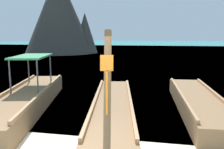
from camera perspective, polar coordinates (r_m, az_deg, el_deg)
The scene contains 6 objects.
sea_water at distance 65.62m, azimuth 9.90°, elevation 6.75°, with size 120.00×120.00×0.00m, color teal.
longtail_boat_turquoise_ribbon at distance 8.83m, azimuth -19.31°, elevation -5.55°, with size 2.81×7.37×2.77m.
longtail_boat_orange_ribbon at distance 7.63m, azimuth 0.16°, elevation -7.96°, with size 2.23×7.10×2.61m.
longtail_boat_green_ribbon at distance 8.68m, azimuth 19.39°, elevation -6.31°, with size 1.60×6.72×2.50m.
karst_rock at distance 36.30m, azimuth -11.97°, elevation 13.79°, with size 10.17×9.73×11.49m.
mooring_buoy_near at distance 17.83m, azimuth -1.39°, elevation 1.64°, with size 0.40×0.40×0.40m.
Camera 1 is at (1.49, -3.64, 2.51)m, focal length 39.13 mm.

